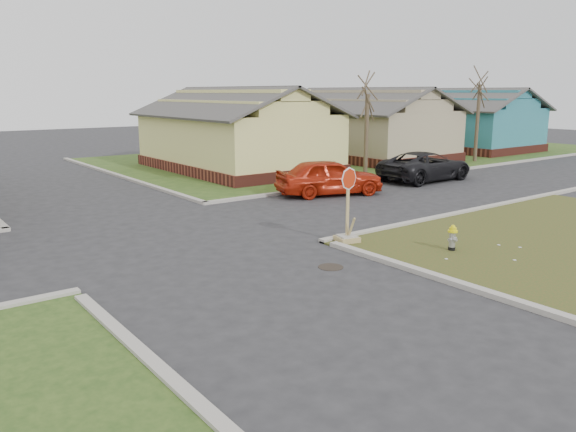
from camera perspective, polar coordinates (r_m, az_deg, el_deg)
ground at (r=13.46m, az=-4.16°, el=-6.41°), size 120.00×120.00×0.00m
verge_far_right at (r=40.96m, az=8.12°, el=6.31°), size 37.00×19.00×0.05m
curbs at (r=17.70m, az=-13.01°, el=-2.07°), size 80.00×40.00×0.12m
manhole at (r=14.35m, az=4.36°, el=-5.19°), size 0.64×0.64×0.01m
side_house_yellow at (r=32.10m, az=-5.29°, el=8.58°), size 7.60×11.60×4.70m
side_house_tan at (r=38.32m, az=7.68°, el=9.15°), size 7.60×11.60×4.70m
side_house_teal at (r=45.89m, az=16.74°, el=9.28°), size 7.60×11.60×4.70m
tree_mid_right at (r=29.64m, az=7.96°, el=8.12°), size 0.22×0.22×4.20m
tree_far_right at (r=37.52m, az=18.67°, el=8.91°), size 0.22×0.22×4.76m
fire_hydrant at (r=16.19m, az=16.36°, el=-1.98°), size 0.27×0.27×0.72m
stop_sign at (r=16.51m, az=6.04°, el=-0.98°), size 0.63×0.61×2.20m
red_sedan at (r=24.22m, az=4.22°, el=3.99°), size 4.95×3.20×1.57m
dark_pickup at (r=28.99m, az=13.80°, el=4.95°), size 5.28×2.52×1.45m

